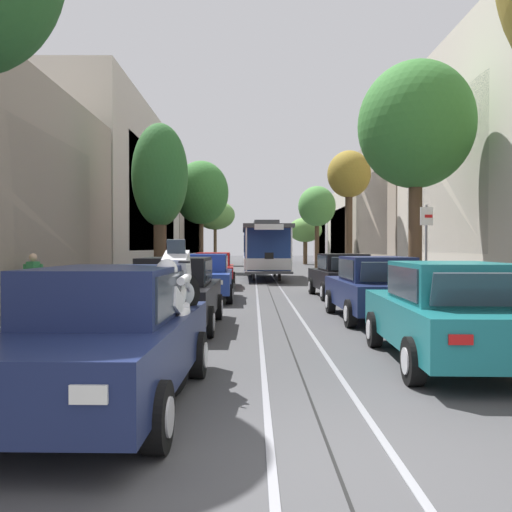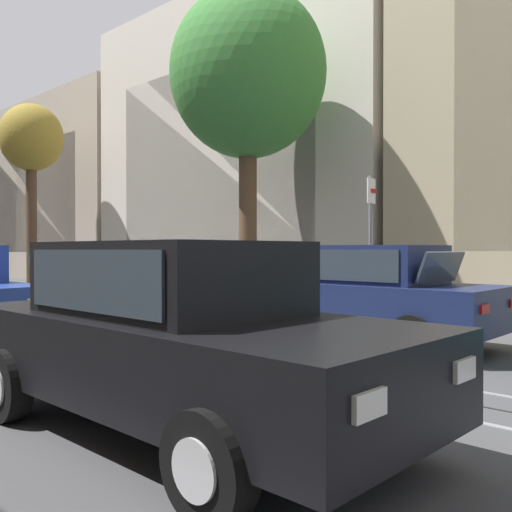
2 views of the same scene
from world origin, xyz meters
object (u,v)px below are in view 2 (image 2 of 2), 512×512
object	(u,v)px
parked_car_black_second_left	(178,335)
parked_car_black_mid_right	(153,280)
parked_car_navy_second_right	(364,294)
street_tree_kerb_right_mid	(31,142)
street_tree_kerb_right_second	(248,75)
street_sign_post	(370,234)

from	to	relation	value
parked_car_black_second_left	parked_car_black_mid_right	xyz separation A→B (m)	(4.99, 7.17, 0.00)
parked_car_navy_second_right	street_tree_kerb_right_mid	bearing A→B (deg)	81.80
parked_car_navy_second_right	street_tree_kerb_right_second	size ratio (longest dim) A/B	0.53
street_tree_kerb_right_second	street_tree_kerb_right_mid	bearing A→B (deg)	90.50
parked_car_black_second_left	street_sign_post	world-z (taller)	street_sign_post
parked_car_black_mid_right	street_tree_kerb_right_mid	world-z (taller)	street_tree_kerb_right_mid
parked_car_black_mid_right	street_tree_kerb_right_mid	xyz separation A→B (m)	(2.31, 11.35, 5.07)
street_tree_kerb_right_second	parked_car_navy_second_right	bearing A→B (deg)	-116.79
parked_car_black_mid_right	street_tree_kerb_right_second	bearing A→B (deg)	-17.96
parked_car_navy_second_right	street_tree_kerb_right_second	xyz separation A→B (m)	(2.59, 5.14, 5.20)
parked_car_black_second_left	parked_car_navy_second_right	bearing A→B (deg)	14.55
parked_car_black_mid_right	street_tree_kerb_right_second	size ratio (longest dim) A/B	0.54
parked_car_black_second_left	parked_car_navy_second_right	size ratio (longest dim) A/B	0.99
parked_car_navy_second_right	street_tree_kerb_right_mid	distance (m)	18.17
parked_car_navy_second_right	street_sign_post	world-z (taller)	street_sign_post
parked_car_navy_second_right	street_tree_kerb_right_second	distance (m)	7.76
parked_car_black_second_left	street_sign_post	bearing A→B (deg)	18.23
street_tree_kerb_right_mid	parked_car_black_mid_right	bearing A→B (deg)	-101.49
parked_car_black_second_left	street_sign_post	distance (m)	6.79
parked_car_black_second_left	street_tree_kerb_right_second	size ratio (longest dim) A/B	0.53
street_sign_post	street_tree_kerb_right_second	bearing A→B (deg)	76.55
parked_car_black_second_left	street_tree_kerb_right_second	xyz separation A→B (m)	(7.41, 6.39, 5.20)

